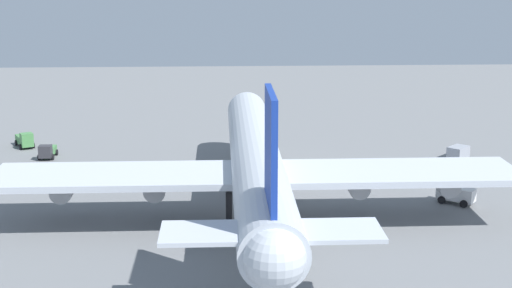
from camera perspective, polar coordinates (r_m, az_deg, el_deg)
name	(u,v)px	position (r m, az deg, el deg)	size (l,w,h in m)	color
ground_plane	(256,214)	(85.03, 0.00, -5.35)	(249.52, 249.52, 0.00)	slate
cargo_airplane	(256,162)	(82.77, 0.02, -1.38)	(62.38, 56.88, 18.14)	silver
cargo_loader	(47,151)	(112.78, -15.65, -0.53)	(4.43, 2.25, 2.18)	#333338
pushback_tractor	(417,173)	(99.32, 12.22, -2.18)	(4.10, 3.20, 2.36)	#333338
maintenance_van	(456,194)	(91.33, 15.06, -3.74)	(4.07, 4.51, 2.00)	white
fuel_truck	(25,140)	(120.41, -17.24, 0.30)	(5.13, 3.79, 2.48)	#4C8C4C
cargo_container_aft	(458,152)	(112.75, 15.18, -0.60)	(3.75, 3.76, 1.70)	#999EA8
safety_cone_nose	(267,151)	(111.99, 0.83, -0.51)	(0.41, 0.41, 0.58)	orange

